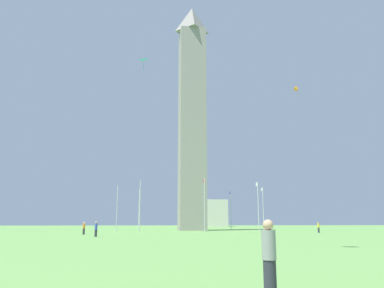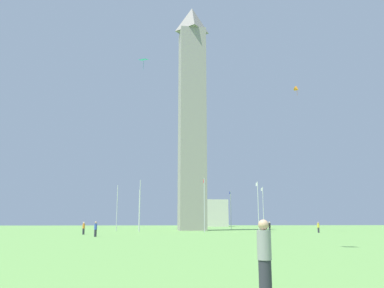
{
  "view_description": "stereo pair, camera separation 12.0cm",
  "coord_description": "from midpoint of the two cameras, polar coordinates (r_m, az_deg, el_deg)",
  "views": [
    {
      "loc": [
        -80.04,
        11.2,
        1.63
      ],
      "look_at": [
        0.0,
        0.0,
        17.79
      ],
      "focal_mm": 36.67,
      "sensor_mm": 36.0,
      "label": 1
    },
    {
      "loc": [
        -80.05,
        11.08,
        1.63
      ],
      "look_at": [
        0.0,
        0.0,
        17.79
      ],
      "focal_mm": 36.67,
      "sensor_mm": 36.0,
      "label": 2
    }
  ],
  "objects": [
    {
      "name": "person_blue_shirt",
      "position": [
        47.09,
        -13.78,
        -11.94
      ],
      "size": [
        0.32,
        0.32,
        1.72
      ],
      "rotation": [
        0.0,
        0.0,
        -0.3
      ],
      "color": "#2D2D38",
      "rests_on": "ground"
    },
    {
      "name": "obelisk_monument",
      "position": [
        84.01,
        0.04,
        4.53
      ],
      "size": [
        5.4,
        5.4,
        49.12
      ],
      "color": "gray",
      "rests_on": "ground"
    },
    {
      "name": "person_gray_shirt",
      "position": [
        9.32,
        10.88,
        -15.98
      ],
      "size": [
        0.32,
        0.32,
        1.69
      ],
      "rotation": [
        0.0,
        0.0,
        -0.01
      ],
      "color": "#2D2D38",
      "rests_on": "ground"
    },
    {
      "name": "flagpole_nw",
      "position": [
        93.38,
        5.69,
        -9.26
      ],
      "size": [
        1.12,
        0.14,
        8.94
      ],
      "color": "silver",
      "rests_on": "ground"
    },
    {
      "name": "ground_plane",
      "position": [
        80.83,
        0.04,
        -12.46
      ],
      "size": [
        260.0,
        260.0,
        0.0
      ],
      "primitive_type": "plane",
      "color": "#609347"
    },
    {
      "name": "flagpole_n",
      "position": [
        95.86,
        -1.22,
        -9.37
      ],
      "size": [
        1.12,
        0.14,
        8.94
      ],
      "color": "silver",
      "rests_on": "ground"
    },
    {
      "name": "flagpole_e",
      "position": [
        80.26,
        -10.8,
        -8.8
      ],
      "size": [
        1.12,
        0.14,
        8.94
      ],
      "color": "silver",
      "rests_on": "ground"
    },
    {
      "name": "kite_cyan_diamond",
      "position": [
        71.48,
        -7.01,
        12.05
      ],
      "size": [
        1.92,
        1.94,
        2.22
      ],
      "color": "#33C6D1"
    },
    {
      "name": "person_yellow_shirt",
      "position": [
        66.31,
        17.95,
        -11.46
      ],
      "size": [
        0.32,
        0.32,
        1.68
      ],
      "rotation": [
        0.0,
        0.0,
        0.96
      ],
      "color": "#2D2D38",
      "rests_on": "ground"
    },
    {
      "name": "distant_building",
      "position": [
        161.4,
        2.07,
        -10.1
      ],
      "size": [
        28.81,
        11.99,
        10.02
      ],
      "color": "beige",
      "rests_on": "ground"
    },
    {
      "name": "flagpole_s",
      "position": [
        66.07,
        1.86,
        -8.49
      ],
      "size": [
        1.12,
        0.14,
        8.94
      ],
      "color": "silver",
      "rests_on": "ground"
    },
    {
      "name": "person_black_shirt",
      "position": [
        65.35,
        11.27,
        -11.77
      ],
      "size": [
        0.32,
        0.32,
        1.73
      ],
      "rotation": [
        0.0,
        0.0,
        0.52
      ],
      "color": "#2D2D38",
      "rests_on": "ground"
    },
    {
      "name": "person_orange_shirt",
      "position": [
        56.16,
        -15.43,
        -11.73
      ],
      "size": [
        0.32,
        0.32,
        1.67
      ],
      "rotation": [
        0.0,
        0.0,
        -1.16
      ],
      "color": "#2D2D38",
      "rests_on": "ground"
    },
    {
      "name": "flagpole_sw",
      "position": [
        72.86,
        9.63,
        -8.6
      ],
      "size": [
        1.12,
        0.14,
        8.94
      ],
      "color": "silver",
      "rests_on": "ground"
    },
    {
      "name": "kite_orange_delta",
      "position": [
        74.6,
        15.05,
        7.7
      ],
      "size": [
        1.44,
        1.38,
        1.81
      ],
      "color": "orange"
    },
    {
      "name": "flagpole_se",
      "position": [
        69.53,
        -7.55,
        -8.54
      ],
      "size": [
        1.12,
        0.14,
        8.94
      ],
      "color": "silver",
      "rests_on": "ground"
    },
    {
      "name": "flagpole_ne",
      "position": [
        90.8,
        -7.66,
        -9.16
      ],
      "size": [
        1.12,
        0.14,
        8.94
      ],
      "color": "silver",
      "rests_on": "ground"
    },
    {
      "name": "flagpole_w",
      "position": [
        84.34,
        10.35,
        -8.93
      ],
      "size": [
        1.12,
        0.14,
        8.94
      ],
      "color": "silver",
      "rests_on": "ground"
    }
  ]
}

